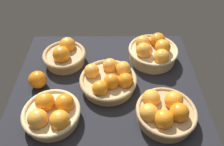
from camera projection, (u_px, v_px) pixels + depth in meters
The scene contains 7 objects.
market_tray at pixel (107, 85), 102.95cm from camera, with size 84.00×72.00×3.00cm, color black.
basket_center at pixel (109, 79), 97.90cm from camera, with size 25.32×25.32×9.57cm.
basket_near_right at pixel (65, 55), 108.99cm from camera, with size 21.09×21.09×11.27cm.
basket_far_left at pixel (165, 112), 85.27cm from camera, with size 23.51×23.51×10.77cm.
basket_far_right at pixel (52, 113), 85.16cm from camera, with size 22.70×22.70×10.43cm.
basket_near_left at pixel (153, 51), 109.66cm from camera, with size 24.42×24.42×12.19cm.
loose_orange_front_gap at pixel (38, 80), 97.76cm from camera, with size 7.94×7.94×7.94cm, color orange.
Camera 1 is at (-1.78, 68.53, 78.54)cm, focal length 35.54 mm.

